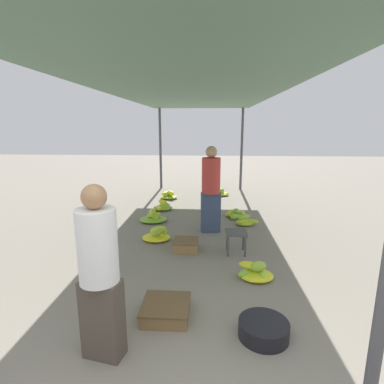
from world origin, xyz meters
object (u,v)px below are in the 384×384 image
at_px(vendor_foreground, 99,272).
at_px(banana_pile_left_1, 153,217).
at_px(stool, 236,236).
at_px(crate_near, 166,310).
at_px(banana_pile_left_0, 157,235).
at_px(banana_pile_right_2, 236,214).
at_px(basin_black, 264,329).
at_px(banana_pile_right_3, 222,193).
at_px(shopper_walking_mid, 211,188).
at_px(banana_pile_left_3, 168,196).
at_px(crate_mid, 186,245).
at_px(banana_pile_right_1, 245,221).
at_px(banana_pile_right_0, 255,273).
at_px(banana_pile_left_2, 163,207).

height_order(vendor_foreground, banana_pile_left_1, vendor_foreground).
height_order(stool, crate_near, stool).
distance_m(banana_pile_left_0, banana_pile_right_2, 2.18).
height_order(basin_black, crate_near, basin_black).
bearing_deg(vendor_foreground, stool, 59.51).
height_order(basin_black, banana_pile_right_3, banana_pile_right_3).
bearing_deg(banana_pile_right_3, shopper_walking_mid, -96.30).
bearing_deg(banana_pile_left_3, banana_pile_left_0, -85.79).
xyz_separation_m(banana_pile_left_3, crate_near, (0.73, -5.45, -0.00)).
distance_m(banana_pile_left_3, banana_pile_right_2, 2.47).
relative_size(vendor_foreground, crate_mid, 3.87).
bearing_deg(banana_pile_left_0, banana_pile_right_1, 28.39).
xyz_separation_m(banana_pile_left_1, banana_pile_left_3, (0.04, 2.12, -0.01)).
distance_m(banana_pile_right_0, crate_mid, 1.37).
xyz_separation_m(banana_pile_right_0, banana_pile_right_3, (-0.27, 5.00, -0.01)).
distance_m(banana_pile_left_2, banana_pile_right_2, 1.85).
bearing_deg(banana_pile_right_1, banana_pile_left_3, 130.62).
bearing_deg(stool, crate_near, -117.36).
relative_size(vendor_foreground, banana_pile_right_1, 3.16).
distance_m(banana_pile_left_1, shopper_walking_mid, 1.58).
relative_size(banana_pile_left_2, banana_pile_right_0, 1.12).
distance_m(banana_pile_left_0, crate_mid, 0.72).
relative_size(banana_pile_right_1, banana_pile_right_3, 1.10).
bearing_deg(banana_pile_left_1, shopper_walking_mid, -24.05).
relative_size(banana_pile_left_3, banana_pile_right_3, 1.17).
relative_size(banana_pile_left_3, shopper_walking_mid, 0.32).
bearing_deg(crate_mid, banana_pile_right_2, 62.91).
height_order(banana_pile_right_0, banana_pile_right_2, banana_pile_right_0).
height_order(banana_pile_left_0, banana_pile_left_1, banana_pile_left_1).
relative_size(banana_pile_right_0, banana_pile_right_3, 1.13).
height_order(banana_pile_left_1, crate_mid, banana_pile_left_1).
height_order(banana_pile_right_0, shopper_walking_mid, shopper_walking_mid).
height_order(banana_pile_left_2, banana_pile_right_1, banana_pile_left_2).
bearing_deg(crate_mid, stool, -4.51).
bearing_deg(vendor_foreground, shopper_walking_mid, 74.10).
height_order(banana_pile_left_3, crate_mid, banana_pile_left_3).
relative_size(banana_pile_right_0, crate_near, 0.99).
xyz_separation_m(banana_pile_right_1, banana_pile_right_2, (-0.14, 0.59, -0.02)).
bearing_deg(banana_pile_right_3, crate_near, -98.00).
distance_m(basin_black, banana_pile_left_3, 5.97).
distance_m(banana_pile_right_1, banana_pile_right_2, 0.61).
bearing_deg(crate_mid, vendor_foreground, -102.88).
bearing_deg(banana_pile_left_3, banana_pile_left_1, -91.10).
relative_size(vendor_foreground, banana_pile_left_0, 3.08).
distance_m(banana_pile_left_3, shopper_walking_mid, 3.04).
distance_m(basin_black, crate_near, 1.05).
xyz_separation_m(banana_pile_left_0, shopper_walking_mid, (0.98, 0.52, 0.78)).
bearing_deg(stool, crate_mid, 175.49).
bearing_deg(banana_pile_left_1, banana_pile_right_2, 13.31).
height_order(banana_pile_left_0, banana_pile_right_3, banana_pile_left_0).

